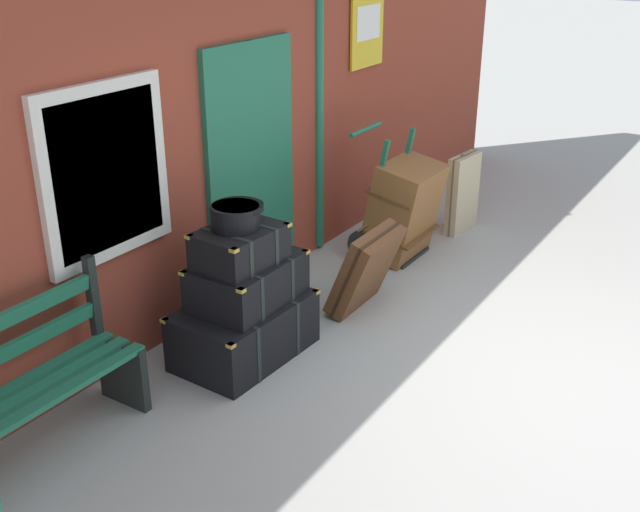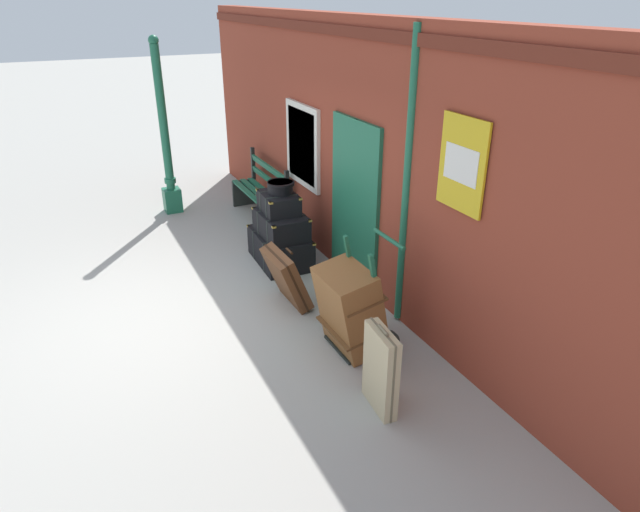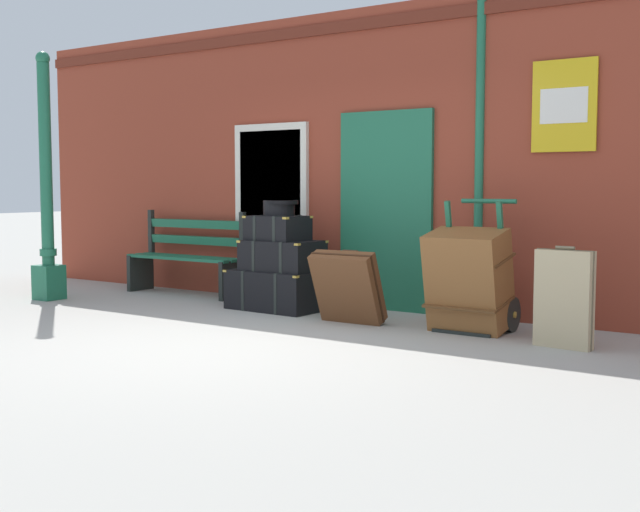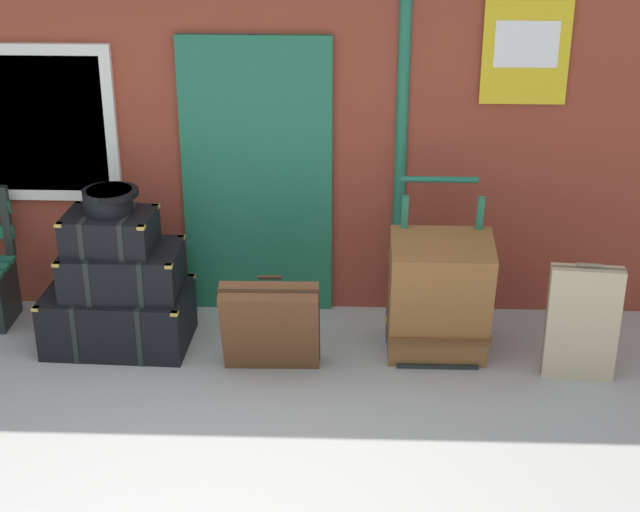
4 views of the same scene
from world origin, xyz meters
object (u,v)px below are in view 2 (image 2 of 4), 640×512
at_px(platform_bench, 261,193).
at_px(suitcase_charcoal, 381,370).
at_px(steamer_trunk_top, 279,203).
at_px(suitcase_tan, 287,278).
at_px(steamer_trunk_base, 280,248).
at_px(round_hatbox, 280,186).
at_px(large_brown_trunk, 350,309).
at_px(porters_trolley, 364,322).
at_px(steamer_trunk_middle, 281,224).
at_px(lamp_post, 166,150).

distance_m(platform_bench, suitcase_charcoal, 4.91).
distance_m(steamer_trunk_top, suitcase_tan, 1.29).
distance_m(platform_bench, steamer_trunk_base, 1.72).
bearing_deg(round_hatbox, suitcase_charcoal, -6.59).
bearing_deg(large_brown_trunk, porters_trolley, 90.00).
xyz_separation_m(platform_bench, steamer_trunk_middle, (1.72, -0.35, 0.14)).
bearing_deg(lamp_post, platform_bench, 51.77).
distance_m(steamer_trunk_middle, suitcase_tan, 1.15).
bearing_deg(porters_trolley, large_brown_trunk, -90.00).
bearing_deg(round_hatbox, steamer_trunk_base, -89.13).
relative_size(steamer_trunk_top, suitcase_charcoal, 0.75).
bearing_deg(platform_bench, round_hatbox, -11.00).
bearing_deg(large_brown_trunk, platform_bench, 172.90).
bearing_deg(steamer_trunk_middle, suitcase_charcoal, -6.18).
xyz_separation_m(lamp_post, steamer_trunk_middle, (2.72, 0.91, -0.49)).
xyz_separation_m(platform_bench, porters_trolley, (3.92, -0.31, -0.17)).
xyz_separation_m(steamer_trunk_top, suitcase_tan, (1.13, -0.37, -0.52)).
relative_size(steamer_trunk_middle, suitcase_tan, 1.15).
relative_size(lamp_post, suitcase_charcoal, 3.38).
height_order(porters_trolley, large_brown_trunk, porters_trolley).
xyz_separation_m(large_brown_trunk, suitcase_charcoal, (0.93, -0.20, -0.07)).
height_order(steamer_trunk_top, suitcase_tan, steamer_trunk_top).
distance_m(steamer_trunk_middle, porters_trolley, 2.22).
xyz_separation_m(steamer_trunk_middle, porters_trolley, (2.20, 0.04, -0.31)).
xyz_separation_m(round_hatbox, porters_trolley, (2.26, 0.01, -0.82)).
relative_size(round_hatbox, suitcase_tan, 0.54).
bearing_deg(steamer_trunk_middle, round_hatbox, 153.15).
relative_size(lamp_post, large_brown_trunk, 2.99).
bearing_deg(steamer_trunk_top, suitcase_tan, -18.36).
xyz_separation_m(platform_bench, steamer_trunk_top, (1.66, -0.35, 0.43)).
distance_m(steamer_trunk_base, large_brown_trunk, 2.28).
bearing_deg(platform_bench, steamer_trunk_middle, -11.58).
bearing_deg(steamer_trunk_middle, steamer_trunk_base, 179.91).
height_order(platform_bench, steamer_trunk_base, platform_bench).
distance_m(round_hatbox, suitcase_tan, 1.40).
relative_size(platform_bench, steamer_trunk_base, 1.55).
relative_size(lamp_post, steamer_trunk_top, 4.49).
distance_m(steamer_trunk_middle, steamer_trunk_top, 0.30).
height_order(steamer_trunk_base, porters_trolley, porters_trolley).
relative_size(porters_trolley, suitcase_charcoal, 1.43).
xyz_separation_m(porters_trolley, large_brown_trunk, (-0.00, -0.17, 0.20)).
distance_m(lamp_post, platform_bench, 1.72).
xyz_separation_m(steamer_trunk_top, suitcase_charcoal, (3.20, -0.34, -0.47)).
height_order(platform_bench, steamer_trunk_middle, platform_bench).
height_order(platform_bench, suitcase_charcoal, platform_bench).
distance_m(round_hatbox, porters_trolley, 2.40).
relative_size(platform_bench, large_brown_trunk, 1.69).
height_order(lamp_post, steamer_trunk_middle, lamp_post).
bearing_deg(round_hatbox, large_brown_trunk, -4.18).
xyz_separation_m(platform_bench, large_brown_trunk, (3.92, -0.49, 0.03)).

